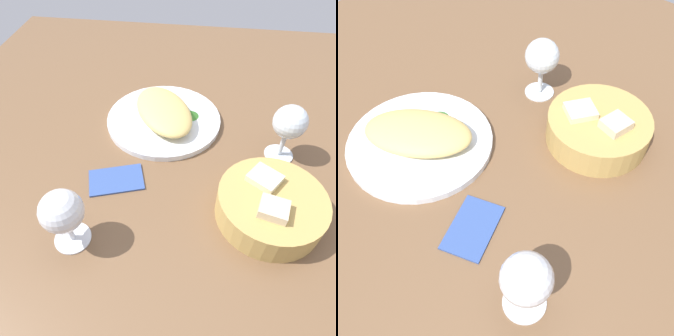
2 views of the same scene
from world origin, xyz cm
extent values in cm
cube|color=brown|center=(0.00, 0.00, -1.00)|extent=(140.00, 140.00, 2.00)
cylinder|color=white|center=(-12.78, -9.97, 0.70)|extent=(27.56, 27.56, 1.40)
ellipsoid|color=#DABA69|center=(-12.78, -9.97, 3.40)|extent=(23.59, 20.33, 4.00)
cone|color=#3E872D|center=(-14.20, -3.59, 2.18)|extent=(4.21, 4.21, 1.56)
cylinder|color=tan|center=(11.91, 13.02, 2.81)|extent=(19.37, 19.37, 5.62)
cube|color=beige|center=(15.24, 12.51, 5.01)|extent=(5.30, 5.64, 4.73)
cube|color=beige|center=(8.36, 11.59, 4.27)|extent=(7.01, 7.13, 5.33)
cylinder|color=silver|center=(21.53, -21.20, 0.30)|extent=(6.41, 6.41, 0.60)
cylinder|color=silver|center=(21.53, -21.20, 2.66)|extent=(1.00, 1.00, 4.12)
sphere|color=silver|center=(21.53, -21.20, 8.34)|extent=(7.23, 7.23, 7.23)
cylinder|color=silver|center=(-4.73, 16.91, 0.30)|extent=(6.22, 6.22, 0.60)
cylinder|color=silver|center=(-4.73, 16.91, 3.23)|extent=(1.00, 1.00, 5.25)
sphere|color=silver|center=(-4.73, 16.91, 9.33)|extent=(6.95, 6.95, 6.95)
cube|color=#324D92|center=(7.38, -16.95, 0.40)|extent=(10.11, 12.64, 0.80)
camera|label=1|loc=(47.07, -0.83, 48.83)|focal=33.25mm
camera|label=2|loc=(33.50, -39.46, 57.63)|focal=43.38mm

